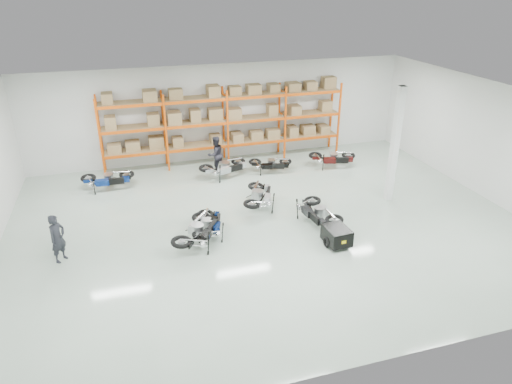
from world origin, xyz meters
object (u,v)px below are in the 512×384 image
object	(u,v)px
moto_black_far_left	(199,227)
moto_blue_centre	(209,222)
moto_back_d	(333,155)
person_left	(58,238)
moto_touring_right	(317,209)
moto_back_a	(107,176)
moto_back_c	(271,161)
trailer	(337,235)
moto_back_b	(225,164)
moto_silver_left	(260,193)
person_back	(216,154)

from	to	relation	value
moto_black_far_left	moto_blue_centre	bearing A→B (deg)	-102.28
moto_back_d	person_left	bearing A→B (deg)	128.04
moto_blue_centre	moto_touring_right	distance (m)	3.85
moto_black_far_left	moto_back_a	distance (m)	6.14
moto_black_far_left	moto_back_a	world-z (taller)	moto_black_far_left
moto_touring_right	moto_back_c	size ratio (longest dim) A/B	1.13
trailer	moto_black_far_left	bearing A→B (deg)	158.45
moto_touring_right	moto_back_b	world-z (taller)	moto_back_b
moto_back_c	person_left	bearing A→B (deg)	134.97
trailer	moto_back_c	size ratio (longest dim) A/B	0.92
moto_back_c	moto_back_d	size ratio (longest dim) A/B	0.89
moto_blue_centre	moto_back_b	xyz separation A→B (m)	(1.66, 4.85, 0.06)
moto_blue_centre	person_left	world-z (taller)	person_left
moto_back_d	moto_touring_right	bearing A→B (deg)	164.55
moto_back_b	person_left	size ratio (longest dim) A/B	1.23
moto_touring_right	trailer	bearing A→B (deg)	-95.19
moto_back_a	moto_back_c	world-z (taller)	moto_back_a
moto_back_d	moto_back_c	bearing A→B (deg)	101.44
moto_back_c	person_left	world-z (taller)	person_left
moto_silver_left	moto_black_far_left	world-z (taller)	moto_black_far_left
moto_blue_centre	person_left	size ratio (longest dim) A/B	1.10
moto_black_far_left	trailer	size ratio (longest dim) A/B	1.30
person_back	moto_back_d	bearing A→B (deg)	146.82
person_left	moto_back_b	bearing A→B (deg)	-13.05
person_back	person_left	bearing A→B (deg)	19.81
moto_back_a	moto_back_c	xyz separation A→B (m)	(7.06, -0.21, -0.06)
moto_back_c	trailer	bearing A→B (deg)	-164.61
moto_back_a	moto_back_c	distance (m)	7.07
moto_blue_centre	moto_back_d	distance (m)	8.14
moto_back_c	person_back	bearing A→B (deg)	87.30
person_back	moto_silver_left	bearing A→B (deg)	79.58
moto_silver_left	moto_back_a	bearing A→B (deg)	-9.35
moto_silver_left	moto_back_b	xyz separation A→B (m)	(-0.62, 3.26, 0.01)
moto_black_far_left	moto_back_b	size ratio (longest dim) A/B	1.04
moto_touring_right	moto_back_a	xyz separation A→B (m)	(-7.15, 5.24, -0.01)
moto_back_b	person_left	xyz separation A→B (m)	(-6.40, -5.03, 0.19)
moto_back_a	person_left	world-z (taller)	person_left
person_back	moto_back_c	bearing A→B (deg)	139.56
moto_back_a	person_left	distance (m)	5.38
moto_blue_centre	person_back	distance (m)	5.70
moto_silver_left	moto_touring_right	distance (m)	2.41
trailer	person_back	distance (m)	7.77
trailer	person_left	xyz separation A→B (m)	(-8.58, 1.66, 0.41)
moto_blue_centre	moto_back_a	size ratio (longest dim) A/B	0.93
trailer	moto_back_a	bearing A→B (deg)	132.85
trailer	person_back	bearing A→B (deg)	104.92
moto_silver_left	person_left	world-z (taller)	person_left
trailer	person_left	world-z (taller)	person_left
moto_touring_right	moto_black_far_left	bearing A→B (deg)	177.44
moto_silver_left	moto_back_a	distance (m)	6.54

